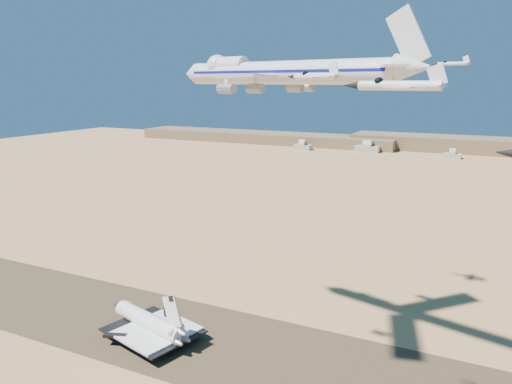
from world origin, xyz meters
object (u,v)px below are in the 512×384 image
at_px(shuttle, 149,323).
at_px(crew_c, 148,354).
at_px(crew_a, 164,348).
at_px(chase_jet_b, 397,85).
at_px(chase_jet_e, 365,70).
at_px(crew_b, 160,353).
at_px(chase_jet_a, 314,76).
at_px(chase_jet_f, 452,63).
at_px(carrier_747, 275,73).

height_order(shuttle, crew_c, shuttle).
height_order(crew_a, chase_jet_b, chase_jet_b).
bearing_deg(chase_jet_e, crew_b, -111.48).
bearing_deg(shuttle, chase_jet_e, 64.37).
bearing_deg(chase_jet_b, crew_b, 161.85).
bearing_deg(chase_jet_b, crew_c, 163.98).
bearing_deg(shuttle, crew_c, -40.01).
height_order(shuttle, chase_jet_a, chase_jet_a).
bearing_deg(crew_c, chase_jet_a, -167.44).
bearing_deg(chase_jet_a, chase_jet_f, 101.83).
xyz_separation_m(crew_b, chase_jet_e, (44.27, 72.53, 89.23)).
xyz_separation_m(chase_jet_b, chase_jet_f, (-3.28, 121.48, 6.95)).
bearing_deg(chase_jet_a, carrier_747, 145.35).
bearing_deg(carrier_747, shuttle, -143.50).
bearing_deg(chase_jet_e, chase_jet_f, 32.34).
xyz_separation_m(crew_b, chase_jet_b, (76.42, -37.04, 84.56)).
bearing_deg(chase_jet_a, crew_a, -176.70).
xyz_separation_m(shuttle, crew_b, (10.55, -8.29, -4.20)).
bearing_deg(chase_jet_f, crew_a, -114.51).
relative_size(crew_b, chase_jet_b, 0.11).
bearing_deg(chase_jet_a, chase_jet_b, -23.70).
height_order(crew_c, chase_jet_f, chase_jet_f).
bearing_deg(chase_jet_b, chase_jet_f, 99.26).
bearing_deg(chase_jet_a, chase_jet_e, 119.06).
relative_size(carrier_747, chase_jet_e, 5.64).
xyz_separation_m(crew_c, chase_jet_a, (58.83, -13.77, 86.29)).
distance_m(crew_b, chase_jet_b, 119.85).
bearing_deg(crew_b, shuttle, 12.45).
distance_m(carrier_747, chase_jet_e, 50.63).
distance_m(crew_a, chase_jet_a, 104.45).
distance_m(crew_a, chase_jet_f, 142.92).
height_order(carrier_747, crew_c, carrier_747).
relative_size(carrier_747, crew_b, 46.95).
distance_m(shuttle, chase_jet_f, 142.92).
distance_m(chase_jet_a, chase_jet_b, 29.89).
distance_m(chase_jet_e, chase_jet_f, 31.31).
height_order(chase_jet_e, chase_jet_f, chase_jet_f).
distance_m(chase_jet_b, chase_jet_e, 114.28).
bearing_deg(crew_b, chase_jet_a, -145.23).
relative_size(shuttle, crew_b, 21.26).
height_order(crew_a, chase_jet_f, chase_jet_f).
distance_m(crew_a, chase_jet_e, 121.65).
height_order(carrier_747, crew_b, carrier_747).
bearing_deg(chase_jet_a, crew_c, -171.37).
relative_size(shuttle, carrier_747, 0.45).
xyz_separation_m(chase_jet_e, chase_jet_f, (28.87, 11.91, 2.28)).
xyz_separation_m(chase_jet_a, chase_jet_f, (17.63, 100.19, 5.33)).
height_order(chase_jet_a, chase_jet_b, chase_jet_a).
xyz_separation_m(crew_a, chase_jet_b, (76.88, -40.02, 84.56)).
bearing_deg(crew_b, carrier_747, -89.40).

